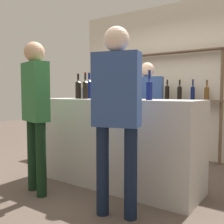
{
  "coord_description": "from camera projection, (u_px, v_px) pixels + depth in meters",
  "views": [
    {
      "loc": [
        1.92,
        -2.74,
        1.18
      ],
      "look_at": [
        0.0,
        0.0,
        0.93
      ],
      "focal_mm": 42.0,
      "sensor_mm": 36.0,
      "label": 1
    }
  ],
  "objects": [
    {
      "name": "customer_right",
      "position": [
        116.0,
        106.0,
        2.43
      ],
      "size": [
        0.47,
        0.3,
        1.78
      ],
      "rotation": [
        0.0,
        0.0,
        1.85
      ],
      "color": "#121C33",
      "rests_on": "ground_plane"
    },
    {
      "name": "customer_left",
      "position": [
        35.0,
        104.0,
        3.02
      ],
      "size": [
        0.44,
        0.29,
        1.76
      ],
      "rotation": [
        0.0,
        0.0,
        1.28
      ],
      "color": "black",
      "rests_on": "ground_plane"
    },
    {
      "name": "counter_bottle_2",
      "position": [
        149.0,
        89.0,
        2.89
      ],
      "size": [
        0.07,
        0.07,
        0.33
      ],
      "color": "#0F1956",
      "rests_on": "bar_counter"
    },
    {
      "name": "counter_bottle_0",
      "position": [
        85.0,
        89.0,
        3.52
      ],
      "size": [
        0.07,
        0.07,
        0.35
      ],
      "color": "black",
      "rests_on": "bar_counter"
    },
    {
      "name": "cork_jar",
      "position": [
        81.0,
        93.0,
        3.76
      ],
      "size": [
        0.12,
        0.12,
        0.15
      ],
      "color": "silver",
      "rests_on": "bar_counter"
    },
    {
      "name": "bar_counter",
      "position": [
        112.0,
        142.0,
        3.38
      ],
      "size": [
        2.26,
        0.67,
        1.1
      ],
      "primitive_type": "cube",
      "color": "#B7B2AD",
      "rests_on": "ground_plane"
    },
    {
      "name": "counter_bottle_1",
      "position": [
        89.0,
        88.0,
        3.65
      ],
      "size": [
        0.09,
        0.09,
        0.36
      ],
      "color": "#0F1956",
      "rests_on": "bar_counter"
    },
    {
      "name": "wine_glass",
      "position": [
        112.0,
        89.0,
        3.4
      ],
      "size": [
        0.09,
        0.09,
        0.17
      ],
      "color": "silver",
      "rests_on": "bar_counter"
    },
    {
      "name": "server_behind_counter",
      "position": [
        147.0,
        108.0,
        4.01
      ],
      "size": [
        0.51,
        0.32,
        1.64
      ],
      "rotation": [
        0.0,
        0.0,
        -1.31
      ],
      "color": "#121C33",
      "rests_on": "ground_plane"
    },
    {
      "name": "back_wall",
      "position": [
        171.0,
        81.0,
        4.9
      ],
      "size": [
        3.86,
        0.12,
        2.8
      ],
      "primitive_type": "cube",
      "color": "beige",
      "rests_on": "ground_plane"
    },
    {
      "name": "counter_bottle_3",
      "position": [
        78.0,
        89.0,
        3.61
      ],
      "size": [
        0.08,
        0.08,
        0.34
      ],
      "color": "black",
      "rests_on": "bar_counter"
    },
    {
      "name": "ice_bucket",
      "position": [
        110.0,
        91.0,
        3.15
      ],
      "size": [
        0.19,
        0.19,
        0.21
      ],
      "color": "black",
      "rests_on": "bar_counter"
    },
    {
      "name": "back_shelf",
      "position": [
        167.0,
        90.0,
        4.76
      ],
      "size": [
        1.93,
        0.18,
        1.9
      ],
      "color": "brown",
      "rests_on": "ground_plane"
    },
    {
      "name": "ground_plane",
      "position": [
        112.0,
        183.0,
        3.42
      ],
      "size": [
        16.0,
        16.0,
        0.0
      ],
      "primitive_type": "plane",
      "color": "brown"
    }
  ]
}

